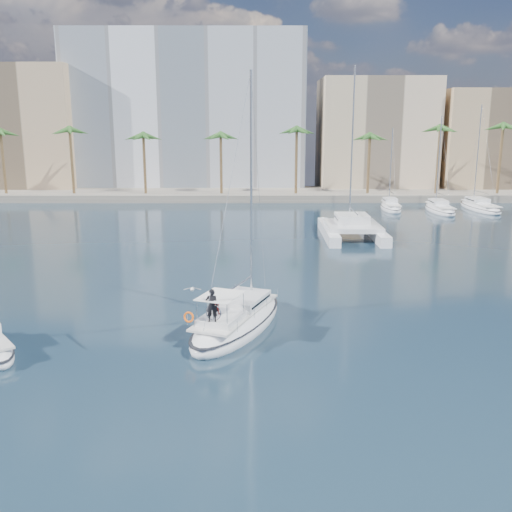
{
  "coord_description": "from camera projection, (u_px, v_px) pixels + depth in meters",
  "views": [
    {
      "loc": [
        0.19,
        -35.14,
        12.15
      ],
      "look_at": [
        0.29,
        1.5,
        3.65
      ],
      "focal_mm": 40.0,
      "sensor_mm": 36.0,
      "label": 1
    }
  ],
  "objects": [
    {
      "name": "catamaran",
      "position": [
        352.0,
        226.0,
        62.66
      ],
      "size": [
        6.48,
        12.68,
        18.28
      ],
      "rotation": [
        0.0,
        0.0,
        -0.02
      ],
      "color": "white",
      "rests_on": "ground"
    },
    {
      "name": "ground",
      "position": [
        252.0,
        316.0,
        36.98
      ],
      "size": [
        160.0,
        160.0,
        0.0
      ],
      "primitive_type": "plane",
      "color": "black",
      "rests_on": "ground"
    },
    {
      "name": "palm_left",
      "position": [
        39.0,
        136.0,
        90.1
      ],
      "size": [
        3.6,
        3.6,
        12.3
      ],
      "color": "brown",
      "rests_on": "ground"
    },
    {
      "name": "moored_yacht_c",
      "position": [
        480.0,
        210.0,
        82.84
      ],
      "size": [
        3.98,
        12.33,
        15.54
      ],
      "primitive_type": null,
      "rotation": [
        0.0,
        0.0,
        0.03
      ],
      "color": "white",
      "rests_on": "ground"
    },
    {
      "name": "building_modern",
      "position": [
        188.0,
        114.0,
        104.9
      ],
      "size": [
        42.0,
        16.0,
        28.0
      ],
      "primitive_type": "cube",
      "color": "white",
      "rests_on": "ground"
    },
    {
      "name": "building_tan_right",
      "position": [
        489.0,
        142.0,
        101.29
      ],
      "size": [
        18.0,
        12.0,
        18.0
      ],
      "primitive_type": "cube",
      "color": "tan",
      "rests_on": "ground"
    },
    {
      "name": "palm_centre",
      "position": [
        253.0,
        136.0,
        90.18
      ],
      "size": [
        3.6,
        3.6,
        12.3
      ],
      "color": "brown",
      "rests_on": "ground"
    },
    {
      "name": "palm_right",
      "position": [
        468.0,
        136.0,
        90.26
      ],
      "size": [
        3.6,
        3.6,
        12.3
      ],
      "color": "brown",
      "rests_on": "ground"
    },
    {
      "name": "main_sloop",
      "position": [
        237.0,
        321.0,
        34.53
      ],
      "size": [
        7.19,
        11.3,
        16.04
      ],
      "rotation": [
        0.0,
        0.0,
        -0.38
      ],
      "color": "white",
      "rests_on": "ground"
    },
    {
      "name": "building_beige",
      "position": [
        375.0,
        136.0,
        102.96
      ],
      "size": [
        20.0,
        14.0,
        20.0
      ],
      "primitive_type": "cube",
      "color": "beige",
      "rests_on": "ground"
    },
    {
      "name": "moored_yacht_a",
      "position": [
        391.0,
        210.0,
        82.81
      ],
      "size": [
        3.37,
        9.52,
        11.9
      ],
      "primitive_type": null,
      "rotation": [
        0.0,
        0.0,
        -0.07
      ],
      "color": "white",
      "rests_on": "ground"
    },
    {
      "name": "seagull",
      "position": [
        192.0,
        289.0,
        38.96
      ],
      "size": [
        1.2,
        0.52,
        0.22
      ],
      "color": "silver",
      "rests_on": "ground"
    },
    {
      "name": "building_tan_left",
      "position": [
        18.0,
        131.0,
        101.6
      ],
      "size": [
        22.0,
        14.0,
        22.0
      ],
      "primitive_type": "cube",
      "color": "tan",
      "rests_on": "ground"
    },
    {
      "name": "quay",
      "position": [
        253.0,
        194.0,
        96.27
      ],
      "size": [
        120.0,
        14.0,
        1.2
      ],
      "primitive_type": "cube",
      "color": "gray",
      "rests_on": "ground"
    },
    {
      "name": "moored_yacht_b",
      "position": [
        440.0,
        212.0,
        80.88
      ],
      "size": [
        3.32,
        10.83,
        13.72
      ],
      "primitive_type": null,
      "rotation": [
        0.0,
        0.0,
        -0.02
      ],
      "color": "white",
      "rests_on": "ground"
    }
  ]
}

